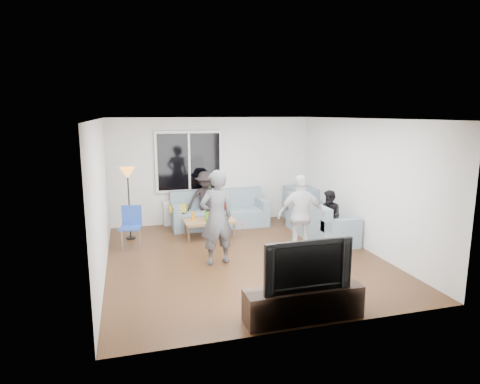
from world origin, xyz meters
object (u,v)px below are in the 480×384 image
object	(u,v)px
player_right	(301,215)
television	(305,263)
spectator_right	(329,216)
spectator_back	(206,199)
player_left	(217,218)
coffee_table	(209,229)
side_chair	(130,228)
sofa_back_section	(220,209)
floor_lamp	(129,204)
sofa_right_section	(321,218)
tv_console	(303,303)

from	to	relation	value
player_right	television	size ratio (longest dim) A/B	1.31
spectator_right	spectator_back	xyz separation A→B (m)	(-2.30, 1.86, 0.12)
player_left	player_right	bearing A→B (deg)	170.64
coffee_table	spectator_right	xyz separation A→B (m)	(2.39, -0.99, 0.35)
player_right	television	xyz separation A→B (m)	(-1.00, -2.37, 0.00)
side_chair	spectator_back	xyz separation A→B (m)	(1.77, 1.20, 0.24)
player_right	spectator_right	bearing A→B (deg)	-138.36
player_right	spectator_right	xyz separation A→B (m)	(0.91, 0.57, -0.23)
sofa_back_section	spectator_right	xyz separation A→B (m)	(1.97, -1.83, 0.13)
coffee_table	player_right	size ratio (longest dim) A/B	0.70
floor_lamp	sofa_right_section	bearing A→B (deg)	-13.29
floor_lamp	spectator_back	xyz separation A→B (m)	(1.77, 0.51, -0.11)
sofa_right_section	tv_console	bearing A→B (deg)	150.16
coffee_table	spectator_right	bearing A→B (deg)	-22.51
television	player_left	bearing A→B (deg)	106.00
player_left	spectator_right	size ratio (longest dim) A/B	1.56
coffee_table	sofa_right_section	bearing A→B (deg)	-14.05
sofa_right_section	floor_lamp	distance (m)	4.20
player_left	spectator_back	world-z (taller)	player_left
player_left	tv_console	xyz separation A→B (m)	(0.66, -2.31, -0.64)
floor_lamp	spectator_right	distance (m)	4.30
player_right	television	distance (m)	2.57
player_left	spectator_right	bearing A→B (deg)	-177.50
player_right	sofa_back_section	bearing A→B (deg)	-56.85
side_chair	sofa_right_section	bearing A→B (deg)	8.92
side_chair	floor_lamp	distance (m)	0.78
floor_lamp	television	bearing A→B (deg)	-63.29
player_right	spectator_back	xyz separation A→B (m)	(-1.39, 2.43, -0.11)
spectator_right	spectator_back	distance (m)	2.96
side_chair	spectator_back	bearing A→B (deg)	46.87
floor_lamp	tv_console	distance (m)	4.84
spectator_right	television	distance (m)	3.51
sofa_right_section	spectator_back	xyz separation A→B (m)	(-2.30, 1.47, 0.25)
sofa_back_section	sofa_right_section	distance (m)	2.44
coffee_table	floor_lamp	world-z (taller)	floor_lamp
sofa_back_section	tv_console	distance (m)	4.77
side_chair	player_right	xyz separation A→B (m)	(3.16, -1.23, 0.35)
tv_console	television	world-z (taller)	television
sofa_right_section	television	world-z (taller)	television
sofa_right_section	floor_lamp	bearing A→B (deg)	76.71
sofa_back_section	television	distance (m)	4.78
sofa_back_section	television	bearing A→B (deg)	-89.34
spectator_right	tv_console	xyz separation A→B (m)	(-1.91, -2.94, -0.33)
television	side_chair	bearing A→B (deg)	120.97
spectator_back	sofa_back_section	bearing A→B (deg)	-3.94
tv_console	side_chair	bearing A→B (deg)	120.97
sofa_back_section	player_right	bearing A→B (deg)	-66.30
spectator_right	spectator_back	world-z (taller)	spectator_back
side_chair	player_left	world-z (taller)	player_left
sofa_back_section	tv_console	world-z (taller)	sofa_back_section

